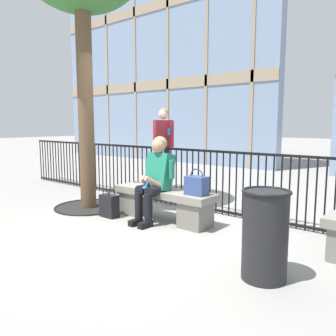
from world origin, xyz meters
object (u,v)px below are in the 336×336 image
at_px(shopping_bag, 109,206).
at_px(stone_bench, 164,202).
at_px(trash_can, 265,234).
at_px(handbag_on_bench, 197,185).
at_px(seated_person_with_phone, 155,176).
at_px(bystander_at_railing, 163,142).

bearing_deg(shopping_bag, stone_bench, 28.56).
bearing_deg(trash_can, handbag_on_bench, 147.27).
distance_m(stone_bench, shopping_bag, 0.84).
xyz_separation_m(seated_person_with_phone, trash_can, (1.95, -0.73, -0.23)).
distance_m(seated_person_with_phone, trash_can, 2.10).
height_order(stone_bench, seated_person_with_phone, seated_person_with_phone).
distance_m(stone_bench, bystander_at_railing, 2.50).
relative_size(stone_bench, trash_can, 1.96).
bearing_deg(stone_bench, trash_can, -24.35).
height_order(seated_person_with_phone, handbag_on_bench, seated_person_with_phone).
relative_size(stone_bench, seated_person_with_phone, 1.32).
distance_m(seated_person_with_phone, bystander_at_railing, 2.49).
bearing_deg(stone_bench, seated_person_with_phone, -107.50).
relative_size(stone_bench, shopping_bag, 3.78).
xyz_separation_m(handbag_on_bench, shopping_bag, (-1.31, -0.39, -0.41)).
xyz_separation_m(shopping_bag, trash_can, (2.64, -0.47, 0.24)).
height_order(shopping_bag, bystander_at_railing, bystander_at_railing).
height_order(stone_bench, handbag_on_bench, handbag_on_bench).
distance_m(seated_person_with_phone, shopping_bag, 0.88).
height_order(seated_person_with_phone, bystander_at_railing, bystander_at_railing).
height_order(handbag_on_bench, bystander_at_railing, bystander_at_railing).
bearing_deg(handbag_on_bench, trash_can, -32.73).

